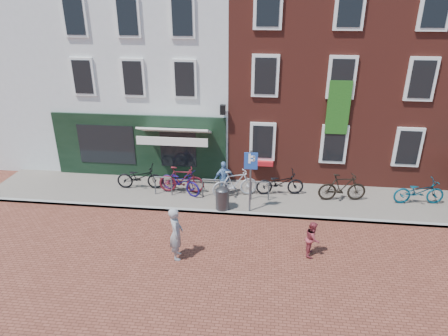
# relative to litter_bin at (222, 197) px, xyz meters

# --- Properties ---
(ground) EXTENTS (80.00, 80.00, 0.00)m
(ground) POSITION_rel_litter_bin_xyz_m (0.92, -0.30, -0.61)
(ground) COLOR brown
(sidewalk) EXTENTS (24.00, 3.00, 0.10)m
(sidewalk) POSITION_rel_litter_bin_xyz_m (1.92, 1.20, -0.56)
(sidewalk) COLOR slate
(sidewalk) RESTS_ON ground
(building_stucco) EXTENTS (8.00, 8.00, 9.00)m
(building_stucco) POSITION_rel_litter_bin_xyz_m (-4.08, 6.70, 3.89)
(building_stucco) COLOR silver
(building_stucco) RESTS_ON ground
(building_brick_mid) EXTENTS (6.00, 8.00, 10.00)m
(building_brick_mid) POSITION_rel_litter_bin_xyz_m (2.92, 6.70, 4.39)
(building_brick_mid) COLOR maroon
(building_brick_mid) RESTS_ON ground
(building_brick_right) EXTENTS (6.00, 8.00, 10.00)m
(building_brick_right) POSITION_rel_litter_bin_xyz_m (8.92, 6.70, 4.39)
(building_brick_right) COLOR maroon
(building_brick_right) RESTS_ON ground
(filler_left) EXTENTS (7.00, 8.00, 9.00)m
(filler_left) POSITION_rel_litter_bin_xyz_m (-11.58, 6.70, 3.89)
(filler_left) COLOR silver
(filler_left) RESTS_ON ground
(litter_bin) EXTENTS (0.53, 0.53, 0.98)m
(litter_bin) POSITION_rel_litter_bin_xyz_m (0.00, 0.00, 0.00)
(litter_bin) COLOR #38383B
(litter_bin) RESTS_ON sidewalk
(parking_sign) EXTENTS (0.50, 0.08, 2.49)m
(parking_sign) POSITION_rel_litter_bin_xyz_m (1.06, -0.06, 1.18)
(parking_sign) COLOR #4C4C4F
(parking_sign) RESTS_ON sidewalk
(woman) EXTENTS (0.55, 0.72, 1.78)m
(woman) POSITION_rel_litter_bin_xyz_m (-1.09, -3.14, 0.28)
(woman) COLOR gray
(woman) RESTS_ON ground
(boy) EXTENTS (0.53, 0.64, 1.20)m
(boy) POSITION_rel_litter_bin_xyz_m (3.21, -2.49, -0.01)
(boy) COLOR #93323B
(boy) RESTS_ON ground
(cafe_person) EXTENTS (0.94, 0.74, 1.49)m
(cafe_person) POSITION_rel_litter_bin_xyz_m (-0.08, 1.20, 0.24)
(cafe_person) COLOR #6389B9
(cafe_person) RESTS_ON sidewalk
(bicycle_0) EXTENTS (2.03, 0.85, 1.04)m
(bicycle_0) POSITION_rel_litter_bin_xyz_m (-3.74, 1.40, 0.01)
(bicycle_0) COLOR black
(bicycle_0) RESTS_ON sidewalk
(bicycle_1) EXTENTS (1.93, 0.59, 1.15)m
(bicycle_1) POSITION_rel_litter_bin_xyz_m (-1.89, 1.23, 0.07)
(bicycle_1) COLOR maroon
(bicycle_1) RESTS_ON sidewalk
(bicycle_2) EXTENTS (2.08, 1.47, 1.04)m
(bicycle_2) POSITION_rel_litter_bin_xyz_m (-1.92, 1.16, 0.01)
(bicycle_2) COLOR #190E5A
(bicycle_2) RESTS_ON sidewalk
(bicycle_3) EXTENTS (1.99, 1.20, 1.15)m
(bicycle_3) POSITION_rel_litter_bin_xyz_m (0.38, 1.12, 0.07)
(bicycle_3) COLOR #ABAAAD
(bicycle_3) RESTS_ON sidewalk
(bicycle_4) EXTENTS (2.06, 0.98, 1.04)m
(bicycle_4) POSITION_rel_litter_bin_xyz_m (2.22, 1.53, 0.01)
(bicycle_4) COLOR black
(bicycle_4) RESTS_ON sidewalk
(bicycle_5) EXTENTS (1.97, 0.77, 1.15)m
(bicycle_5) POSITION_rel_litter_bin_xyz_m (4.71, 1.27, 0.07)
(bicycle_5) COLOR black
(bicycle_5) RESTS_ON sidewalk
(bicycle_6) EXTENTS (2.04, 0.90, 1.04)m
(bicycle_6) POSITION_rel_litter_bin_xyz_m (7.70, 1.36, 0.01)
(bicycle_6) COLOR #063E53
(bicycle_6) RESTS_ON sidewalk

